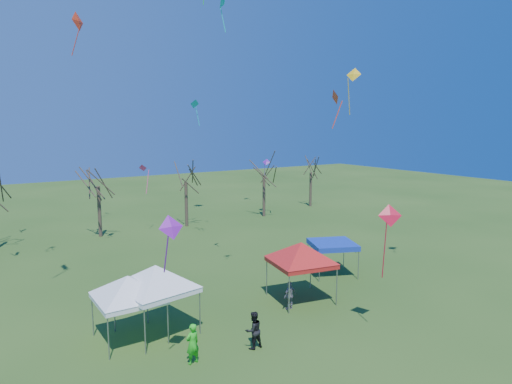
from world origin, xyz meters
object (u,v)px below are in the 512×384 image
tree_2 (97,168)px  person_green (193,344)px  tree_3 (185,166)px  person_dark (253,330)px  tent_red (301,246)px  person_grey (290,295)px  tree_5 (311,160)px  tent_white_west (128,280)px  tent_white_mid (156,270)px  tree_4 (264,162)px  tent_blue (333,245)px

tree_2 → person_green: bearing=-95.5°
tree_3 → person_dark: bearing=-107.6°
tent_red → person_grey: bearing=-150.7°
tree_2 → tree_3: size_ratio=1.03×
tree_2 → tree_5: (26.09, 1.69, -0.56)m
tent_white_west → person_green: bearing=-66.3°
tent_white_mid → tent_white_west: bearing=178.4°
person_dark → tree_5: bearing=-135.7°
tree_2 → tent_white_west: 22.01m
tree_5 → person_grey: tree_5 is taller
tree_5 → person_green: bearing=-136.9°
tree_4 → person_grey: 26.38m
tent_white_mid → person_green: (0.23, -3.58, -2.33)m
tree_3 → tent_blue: (2.22, -19.06, -4.01)m
tree_2 → tree_4: bearing=-1.2°
tree_5 → tent_blue: bearing=-126.3°
tent_white_west → person_dark: bearing=-40.9°
tree_2 → person_grey: tree_2 is taller
tree_3 → tent_red: size_ratio=1.77×
tree_2 → tree_3: 8.41m
tree_4 → tree_2: bearing=178.8°
person_dark → tent_white_mid: bearing=-53.0°
tree_3 → tree_4: bearing=-0.3°
tent_red → tent_blue: tent_red is taller
person_grey → person_green: bearing=4.8°
tent_red → tree_4: bearing=61.2°
tree_4 → tent_white_west: (-21.72, -21.00, -3.10)m
tent_white_west → person_grey: 8.92m
tent_blue → person_green: 14.24m
tent_red → tree_3: bearing=83.4°
tent_white_west → tree_5: bearing=37.5°
tree_3 → tent_red: (-2.48, -21.53, -2.85)m
person_grey → tree_5: bearing=-145.4°
tree_2 → person_green: tree_2 is taller
tent_red → tent_blue: size_ratio=1.19×
tent_white_mid → person_grey: 7.70m
tree_3 → person_grey: tree_3 is taller
tent_white_west → person_green: size_ratio=2.33×
person_grey → tent_red: bearing=-164.6°
tree_3 → person_grey: bearing=-99.8°
tent_blue → person_dark: bearing=-149.8°
tree_2 → person_grey: 23.73m
tree_5 → tent_white_mid: bearing=-141.2°
tree_3 → tree_5: 17.81m
tree_5 → tent_red: tree_5 is taller
person_grey → person_green: size_ratio=0.90×
tent_white_west → tent_blue: 14.78m
person_green → tree_3: bearing=-125.2°
tree_2 → tent_red: 22.86m
tree_2 → person_green: 25.68m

